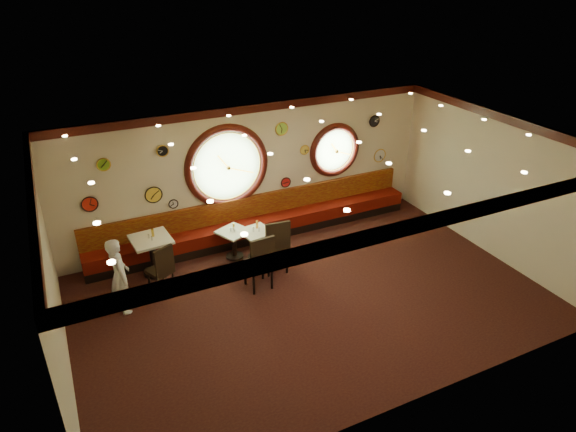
% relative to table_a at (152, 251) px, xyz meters
% --- Properties ---
extents(floor, '(9.00, 6.00, 0.00)m').
position_rel_table_a_xyz_m(floor, '(2.60, -2.24, -0.55)').
color(floor, black).
rests_on(floor, ground).
extents(ceiling, '(9.00, 6.00, 0.02)m').
position_rel_table_a_xyz_m(ceiling, '(2.60, -2.24, 2.65)').
color(ceiling, '#BB8434').
rests_on(ceiling, wall_back).
extents(wall_back, '(9.00, 0.02, 3.20)m').
position_rel_table_a_xyz_m(wall_back, '(2.60, 0.76, 1.05)').
color(wall_back, beige).
rests_on(wall_back, floor).
extents(wall_front, '(9.00, 0.02, 3.20)m').
position_rel_table_a_xyz_m(wall_front, '(2.60, -5.24, 1.05)').
color(wall_front, beige).
rests_on(wall_front, floor).
extents(wall_left, '(0.02, 6.00, 3.20)m').
position_rel_table_a_xyz_m(wall_left, '(-1.90, -2.24, 1.05)').
color(wall_left, beige).
rests_on(wall_left, floor).
extents(wall_right, '(0.02, 6.00, 3.20)m').
position_rel_table_a_xyz_m(wall_right, '(7.10, -2.24, 1.05)').
color(wall_right, beige).
rests_on(wall_right, floor).
extents(molding_back, '(9.00, 0.10, 0.18)m').
position_rel_table_a_xyz_m(molding_back, '(2.60, 0.71, 2.56)').
color(molding_back, '#360D09').
rests_on(molding_back, wall_back).
extents(molding_front, '(9.00, 0.10, 0.18)m').
position_rel_table_a_xyz_m(molding_front, '(2.60, -5.19, 2.56)').
color(molding_front, '#360D09').
rests_on(molding_front, wall_back).
extents(molding_left, '(0.10, 6.00, 0.18)m').
position_rel_table_a_xyz_m(molding_left, '(-1.85, -2.24, 2.56)').
color(molding_left, '#360D09').
rests_on(molding_left, wall_back).
extents(molding_right, '(0.10, 6.00, 0.18)m').
position_rel_table_a_xyz_m(molding_right, '(7.05, -2.24, 2.56)').
color(molding_right, '#360D09').
rests_on(molding_right, wall_back).
extents(banquette_base, '(8.00, 0.55, 0.20)m').
position_rel_table_a_xyz_m(banquette_base, '(2.60, 0.48, -0.45)').
color(banquette_base, black).
rests_on(banquette_base, floor).
extents(banquette_seat, '(8.00, 0.55, 0.30)m').
position_rel_table_a_xyz_m(banquette_seat, '(2.60, 0.48, -0.20)').
color(banquette_seat, '#550C07').
rests_on(banquette_seat, banquette_base).
extents(banquette_back, '(8.00, 0.10, 0.55)m').
position_rel_table_a_xyz_m(banquette_back, '(2.60, 0.70, 0.20)').
color(banquette_back, '#600C07').
rests_on(banquette_back, wall_back).
extents(porthole_left_glass, '(1.66, 0.02, 1.66)m').
position_rel_table_a_xyz_m(porthole_left_glass, '(2.00, 0.76, 1.30)').
color(porthole_left_glass, '#8AB76E').
rests_on(porthole_left_glass, wall_back).
extents(porthole_left_frame, '(1.98, 0.18, 1.98)m').
position_rel_table_a_xyz_m(porthole_left_frame, '(2.00, 0.74, 1.30)').
color(porthole_left_frame, '#360D09').
rests_on(porthole_left_frame, wall_back).
extents(porthole_left_ring, '(1.61, 0.03, 1.61)m').
position_rel_table_a_xyz_m(porthole_left_ring, '(2.00, 0.71, 1.30)').
color(porthole_left_ring, gold).
rests_on(porthole_left_ring, wall_back).
extents(porthole_right_glass, '(1.10, 0.02, 1.10)m').
position_rel_table_a_xyz_m(porthole_right_glass, '(4.80, 0.76, 1.25)').
color(porthole_right_glass, '#8AB76E').
rests_on(porthole_right_glass, wall_back).
extents(porthole_right_frame, '(1.38, 0.18, 1.38)m').
position_rel_table_a_xyz_m(porthole_right_frame, '(4.80, 0.74, 1.25)').
color(porthole_right_frame, '#360D09').
rests_on(porthole_right_frame, wall_back).
extents(porthole_right_ring, '(1.09, 0.03, 1.09)m').
position_rel_table_a_xyz_m(porthole_right_ring, '(4.80, 0.71, 1.25)').
color(porthole_right_ring, gold).
rests_on(porthole_right_ring, wall_back).
extents(wall_clock_0, '(0.24, 0.03, 0.24)m').
position_rel_table_a_xyz_m(wall_clock_0, '(0.60, 0.72, 1.90)').
color(wall_clock_0, black).
rests_on(wall_clock_0, wall_back).
extents(wall_clock_1, '(0.20, 0.03, 0.20)m').
position_rel_table_a_xyz_m(wall_clock_1, '(0.70, 0.72, 0.65)').
color(wall_clock_1, silver).
rests_on(wall_clock_1, wall_back).
extents(wall_clock_2, '(0.32, 0.03, 0.32)m').
position_rel_table_a_xyz_m(wall_clock_2, '(-1.00, 0.72, 1.00)').
color(wall_clock_2, red).
rests_on(wall_clock_2, wall_back).
extents(wall_clock_3, '(0.34, 0.03, 0.34)m').
position_rel_table_a_xyz_m(wall_clock_3, '(6.15, 0.72, 0.90)').
color(wall_clock_3, white).
rests_on(wall_clock_3, wall_back).
extents(wall_clock_4, '(0.28, 0.03, 0.28)m').
position_rel_table_a_xyz_m(wall_clock_4, '(5.90, 0.72, 1.85)').
color(wall_clock_4, black).
rests_on(wall_clock_4, wall_back).
extents(wall_clock_5, '(0.30, 0.03, 0.30)m').
position_rel_table_a_xyz_m(wall_clock_5, '(3.35, 0.72, 2.00)').
color(wall_clock_5, '#A0DE45').
rests_on(wall_clock_5, wall_back).
extents(wall_clock_6, '(0.26, 0.03, 0.26)m').
position_rel_table_a_xyz_m(wall_clock_6, '(-0.60, 0.72, 1.80)').
color(wall_clock_6, '#6EA821').
rests_on(wall_clock_6, wall_back).
extents(wall_clock_7, '(0.36, 0.03, 0.36)m').
position_rel_table_a_xyz_m(wall_clock_7, '(0.30, 0.72, 0.95)').
color(wall_clock_7, yellow).
rests_on(wall_clock_7, wall_back).
extents(wall_clock_8, '(0.22, 0.03, 0.22)m').
position_rel_table_a_xyz_m(wall_clock_8, '(3.95, 0.72, 1.40)').
color(wall_clock_8, gold).
rests_on(wall_clock_8, wall_back).
extents(wall_clock_9, '(0.24, 0.03, 0.24)m').
position_rel_table_a_xyz_m(wall_clock_9, '(3.45, 0.72, 0.65)').
color(wall_clock_9, red).
rests_on(wall_clock_9, wall_back).
extents(table_a, '(0.85, 0.85, 0.87)m').
position_rel_table_a_xyz_m(table_a, '(0.00, 0.00, 0.00)').
color(table_a, black).
rests_on(table_a, floor).
extents(table_b, '(0.81, 0.81, 0.68)m').
position_rel_table_a_xyz_m(table_b, '(1.77, -0.12, -0.12)').
color(table_b, black).
rests_on(table_b, floor).
extents(table_c, '(0.71, 0.71, 0.68)m').
position_rel_table_a_xyz_m(table_c, '(2.21, -0.35, -0.12)').
color(table_c, black).
rests_on(table_c, floor).
extents(chair_a, '(0.58, 0.58, 0.64)m').
position_rel_table_a_xyz_m(chair_a, '(0.04, -0.72, 0.05)').
color(chair_a, black).
rests_on(chair_a, floor).
extents(chair_b, '(0.55, 0.55, 0.77)m').
position_rel_table_a_xyz_m(chair_b, '(1.82, -1.51, 0.16)').
color(chair_b, black).
rests_on(chair_b, floor).
extents(chair_c, '(0.58, 0.58, 0.78)m').
position_rel_table_a_xyz_m(chair_c, '(2.37, -1.09, 0.18)').
color(chair_c, black).
rests_on(chair_c, floor).
extents(condiment_a_salt, '(0.03, 0.03, 0.09)m').
position_rel_table_a_xyz_m(condiment_a_salt, '(-0.03, 0.02, 0.36)').
color(condiment_a_salt, silver).
rests_on(condiment_a_salt, table_a).
extents(condiment_b_salt, '(0.03, 0.03, 0.10)m').
position_rel_table_a_xyz_m(condiment_b_salt, '(1.71, -0.11, 0.18)').
color(condiment_b_salt, silver).
rests_on(condiment_b_salt, table_b).
extents(condiment_c_salt, '(0.04, 0.04, 0.11)m').
position_rel_table_a_xyz_m(condiment_c_salt, '(2.15, -0.35, 0.19)').
color(condiment_c_salt, silver).
rests_on(condiment_c_salt, table_c).
extents(condiment_a_pepper, '(0.03, 0.03, 0.09)m').
position_rel_table_a_xyz_m(condiment_a_pepper, '(0.01, -0.10, 0.36)').
color(condiment_a_pepper, silver).
rests_on(condiment_a_pepper, table_a).
extents(condiment_b_pepper, '(0.04, 0.04, 0.10)m').
position_rel_table_a_xyz_m(condiment_b_pepper, '(1.78, -0.15, 0.18)').
color(condiment_b_pepper, silver).
rests_on(condiment_b_pepper, table_b).
extents(condiment_c_pepper, '(0.03, 0.03, 0.09)m').
position_rel_table_a_xyz_m(condiment_c_pepper, '(2.27, -0.40, 0.18)').
color(condiment_c_pepper, silver).
rests_on(condiment_c_pepper, table_c).
extents(condiment_a_bottle, '(0.05, 0.05, 0.17)m').
position_rel_table_a_xyz_m(condiment_a_bottle, '(0.07, 0.06, 0.40)').
color(condiment_a_bottle, gold).
rests_on(condiment_a_bottle, table_a).
extents(condiment_b_bottle, '(0.05, 0.05, 0.15)m').
position_rel_table_a_xyz_m(condiment_b_bottle, '(1.80, -0.06, 0.21)').
color(condiment_b_bottle, gold).
rests_on(condiment_b_bottle, table_b).
extents(condiment_c_bottle, '(0.06, 0.06, 0.18)m').
position_rel_table_a_xyz_m(condiment_c_bottle, '(2.29, -0.24, 0.23)').
color(condiment_c_bottle, '#C47E2E').
rests_on(condiment_c_bottle, table_c).
extents(waiter, '(0.42, 0.59, 1.55)m').
position_rel_table_a_xyz_m(waiter, '(-0.80, -1.00, 0.23)').
color(waiter, silver).
rests_on(waiter, floor).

